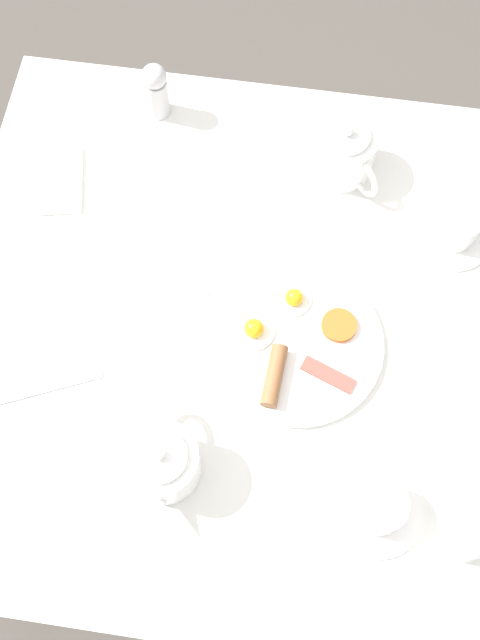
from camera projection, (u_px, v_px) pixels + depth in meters
name	position (u px, v px, depth m)	size (l,w,h in m)	color
ground_plane	(240.00, 431.00, 1.89)	(8.00, 8.00, 0.00)	#4C4742
table	(240.00, 340.00, 1.28)	(0.97, 0.97, 0.73)	white
breakfast_plate	(295.00, 343.00, 1.19)	(0.28, 0.28, 0.04)	white
teapot_near	(163.00, 462.00, 1.08)	(0.19, 0.11, 0.11)	white
teapot_far	(344.00, 152.00, 1.28)	(0.15, 0.13, 0.11)	white
teacup_with_saucer_left	(454.00, 227.00, 1.25)	(0.14, 0.14, 0.06)	white
teacup_with_saucer_right	(378.00, 507.00, 1.08)	(0.14, 0.14, 0.06)	white
pepper_grinder	(156.00, 89.00, 1.31)	(0.04, 0.04, 0.12)	#BCBCC1
salt_grinder	(472.00, 543.00, 1.03)	(0.04, 0.04, 0.12)	#BCBCC1
napkin_folded	(58.00, 180.00, 1.31)	(0.15, 0.11, 0.01)	white
fork_by_plate	(158.00, 289.00, 1.23)	(0.02, 0.17, 0.00)	silver
knife_by_plate	(34.00, 391.00, 1.17)	(0.10, 0.20, 0.00)	silver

